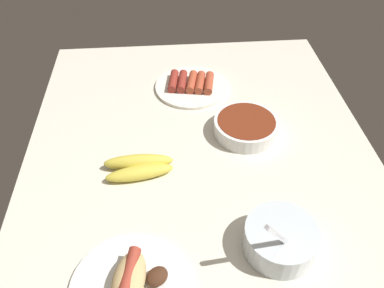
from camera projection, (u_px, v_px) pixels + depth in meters
ground_plane at (202, 168)px, 97.57cm from camera, size 120.00×90.00×3.00cm
bowl_chili at (246, 126)px, 103.35cm from camera, size 17.23×17.23×4.30cm
plate_hotdog_assembled at (131, 283)px, 71.77cm from camera, size 22.97×22.97×5.61cm
plate_sausages at (191, 85)px, 119.35cm from camera, size 22.57×22.57×3.52cm
bowl_coleslaw at (281, 238)px, 77.02cm from camera, size 14.85×14.85×15.85cm
banana_bunch at (139, 167)px, 93.30cm from camera, size 8.45×17.13×3.84cm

